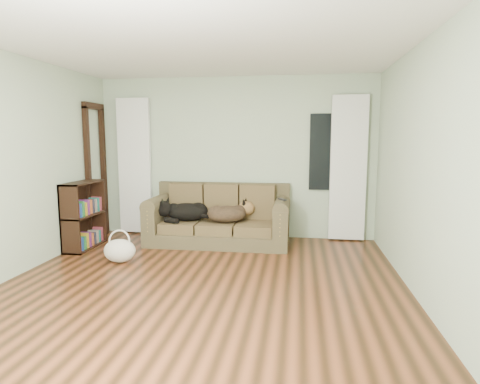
# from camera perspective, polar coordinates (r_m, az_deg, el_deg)

# --- Properties ---
(floor) EXTENTS (5.00, 5.00, 0.00)m
(floor) POSITION_cam_1_polar(r_m,az_deg,el_deg) (4.44, -5.96, -13.83)
(floor) COLOR black
(floor) RESTS_ON ground
(ceiling) EXTENTS (5.00, 5.00, 0.00)m
(ceiling) POSITION_cam_1_polar(r_m,az_deg,el_deg) (4.24, -6.49, 20.95)
(ceiling) COLOR white
(ceiling) RESTS_ON ground
(wall_back) EXTENTS (4.50, 0.04, 2.60)m
(wall_back) POSITION_cam_1_polar(r_m,az_deg,el_deg) (6.58, -0.71, 4.89)
(wall_back) COLOR #A5BA99
(wall_back) RESTS_ON ground
(wall_right) EXTENTS (0.04, 5.00, 2.60)m
(wall_right) POSITION_cam_1_polar(r_m,az_deg,el_deg) (4.18, 25.18, 2.51)
(wall_right) COLOR #A5BA99
(wall_right) RESTS_ON ground
(curtain_left) EXTENTS (0.55, 0.08, 2.25)m
(curtain_left) POSITION_cam_1_polar(r_m,az_deg,el_deg) (6.99, -14.74, 3.57)
(curtain_left) COLOR white
(curtain_left) RESTS_ON ground
(curtain_right) EXTENTS (0.55, 0.08, 2.25)m
(curtain_right) POSITION_cam_1_polar(r_m,az_deg,el_deg) (6.47, 15.13, 3.25)
(curtain_right) COLOR white
(curtain_right) RESTS_ON ground
(window_pane) EXTENTS (0.50, 0.03, 1.20)m
(window_pane) POSITION_cam_1_polar(r_m,az_deg,el_deg) (6.48, 12.07, 5.56)
(window_pane) COLOR black
(window_pane) RESTS_ON wall_back
(door_casing) EXTENTS (0.07, 0.60, 2.10)m
(door_casing) POSITION_cam_1_polar(r_m,az_deg,el_deg) (6.88, -19.75, 2.48)
(door_casing) COLOR black
(door_casing) RESTS_ON ground
(sofa) EXTENTS (2.15, 0.93, 0.88)m
(sofa) POSITION_cam_1_polar(r_m,az_deg,el_deg) (6.20, -3.07, -3.21)
(sofa) COLOR brown
(sofa) RESTS_ON floor
(dog_black_lab) EXTENTS (0.67, 0.47, 0.28)m
(dog_black_lab) POSITION_cam_1_polar(r_m,az_deg,el_deg) (6.28, -7.88, -2.86)
(dog_black_lab) COLOR black
(dog_black_lab) RESTS_ON sofa
(dog_shepherd) EXTENTS (0.71, 0.57, 0.28)m
(dog_shepherd) POSITION_cam_1_polar(r_m,az_deg,el_deg) (6.12, -1.59, -2.96)
(dog_shepherd) COLOR black
(dog_shepherd) RESTS_ON sofa
(tv_remote) EXTENTS (0.13, 0.17, 0.02)m
(tv_remote) POSITION_cam_1_polar(r_m,az_deg,el_deg) (5.91, 6.01, -1.04)
(tv_remote) COLOR black
(tv_remote) RESTS_ON sofa
(tote_bag) EXTENTS (0.50, 0.43, 0.31)m
(tote_bag) POSITION_cam_1_polar(r_m,az_deg,el_deg) (5.55, -16.73, -7.94)
(tote_bag) COLOR beige
(tote_bag) RESTS_ON floor
(bookshelf) EXTENTS (0.36, 0.81, 0.99)m
(bookshelf) POSITION_cam_1_polar(r_m,az_deg,el_deg) (6.36, -21.31, -3.01)
(bookshelf) COLOR black
(bookshelf) RESTS_ON floor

